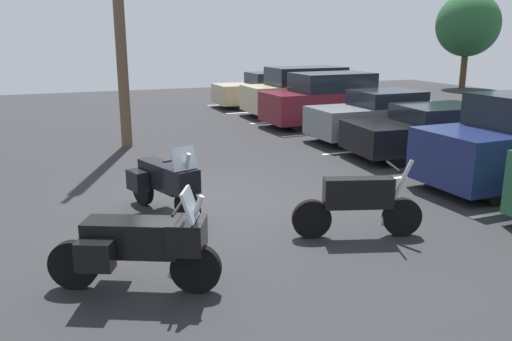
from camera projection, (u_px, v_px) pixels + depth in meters
The scene contains 11 objects.
ground at pixel (206, 206), 10.19m from camera, with size 44.00×44.00×0.10m, color #262628.
motorcycle_touring at pixel (165, 182), 9.31m from camera, with size 2.15×1.08×1.38m.
motorcycle_second at pixel (140, 243), 6.55m from camera, with size 1.31×2.07×1.37m.
motorcycle_third at pixel (359, 203), 8.35m from camera, with size 0.85×2.05×1.28m.
parking_stripes at pixel (428, 158), 13.92m from camera, with size 24.74×4.89×0.01m.
car_tan at pixel (267, 90), 23.75m from camera, with size 1.86×4.61×1.52m.
car_champagne at pixel (300, 91), 21.10m from camera, with size 1.93×4.26×1.92m.
car_maroon at pixel (328, 100), 18.68m from camera, with size 2.02×4.66×1.87m.
car_grey at pixel (382, 116), 16.08m from camera, with size 1.80×4.54×1.52m.
car_black at pixel (436, 131), 14.00m from camera, with size 2.26×4.93×1.36m.
tree_center_right at pixel (468, 25), 31.00m from camera, with size 3.70×3.70×5.61m.
Camera 1 is at (9.36, -2.68, 3.19)m, focal length 36.66 mm.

